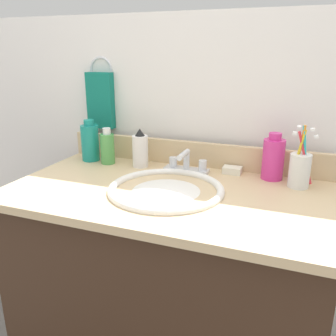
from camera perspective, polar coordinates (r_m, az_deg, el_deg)
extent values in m
cube|color=#382316|center=(1.31, -0.06, -19.48)|extent=(0.96, 0.51, 0.73)
cube|color=#D1B284|center=(1.12, -0.07, -4.00)|extent=(1.00, 0.56, 0.03)
cube|color=#D1B284|center=(1.35, 4.02, 2.28)|extent=(1.00, 0.02, 0.09)
cube|color=white|center=(1.45, 4.61, -2.88)|extent=(2.10, 0.04, 1.30)
torus|color=silver|center=(1.50, -10.54, 15.09)|extent=(0.10, 0.01, 0.10)
cube|color=#147260|center=(1.49, -10.64, 10.44)|extent=(0.11, 0.04, 0.22)
torus|color=white|center=(1.10, -0.10, -3.44)|extent=(0.36, 0.36, 0.02)
ellipsoid|color=white|center=(1.12, -0.10, -5.57)|extent=(0.31, 0.31, 0.11)
cylinder|color=#B2B5BA|center=(1.14, -0.09, -7.19)|extent=(0.04, 0.04, 0.01)
cube|color=silver|center=(1.28, 3.11, -0.33)|extent=(0.16, 0.05, 0.01)
cylinder|color=silver|center=(1.27, 3.14, 1.21)|extent=(0.02, 0.02, 0.06)
cylinder|color=silver|center=(1.23, 2.66, 2.11)|extent=(0.02, 0.09, 0.02)
cylinder|color=silver|center=(1.29, 0.81, 0.96)|extent=(0.03, 0.03, 0.04)
cylinder|color=silver|center=(1.26, 5.51, 0.43)|extent=(0.03, 0.03, 0.04)
cylinder|color=#D8338C|center=(1.24, 16.31, 1.31)|extent=(0.07, 0.07, 0.13)
cylinder|color=#D8338C|center=(1.22, 16.63, 4.82)|extent=(0.04, 0.04, 0.02)
cylinder|color=white|center=(1.33, -4.42, 2.66)|extent=(0.06, 0.06, 0.12)
cone|color=black|center=(1.31, -4.49, 5.69)|extent=(0.04, 0.04, 0.03)
cylinder|color=teal|center=(1.43, -12.23, 3.90)|extent=(0.07, 0.07, 0.14)
cylinder|color=teal|center=(1.42, -12.44, 7.04)|extent=(0.04, 0.04, 0.02)
cylinder|color=#4C9E4C|center=(1.38, -9.56, 3.01)|extent=(0.05, 0.05, 0.11)
cylinder|color=white|center=(1.37, -9.71, 5.78)|extent=(0.03, 0.03, 0.02)
cylinder|color=white|center=(1.20, 20.10, -0.41)|extent=(0.06, 0.06, 0.11)
cylinder|color=yellow|center=(1.18, 19.79, 1.63)|extent=(0.04, 0.02, 0.17)
cube|color=white|center=(1.16, 19.43, 5.21)|extent=(0.01, 0.02, 0.01)
cylinder|color=orange|center=(1.19, 20.03, 2.06)|extent=(0.03, 0.03, 0.19)
cube|color=white|center=(1.18, 20.05, 6.07)|extent=(0.01, 0.02, 0.01)
cylinder|color=#26B2B2|center=(1.18, 20.88, 1.85)|extent=(0.03, 0.02, 0.19)
cube|color=white|center=(1.17, 21.94, 5.65)|extent=(0.01, 0.02, 0.01)
cylinder|color=#D8333F|center=(1.18, 20.86, 1.48)|extent=(0.06, 0.01, 0.17)
cube|color=white|center=(1.17, 22.46, 4.57)|extent=(0.01, 0.02, 0.01)
cube|color=white|center=(1.28, 10.13, -0.33)|extent=(0.06, 0.04, 0.02)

